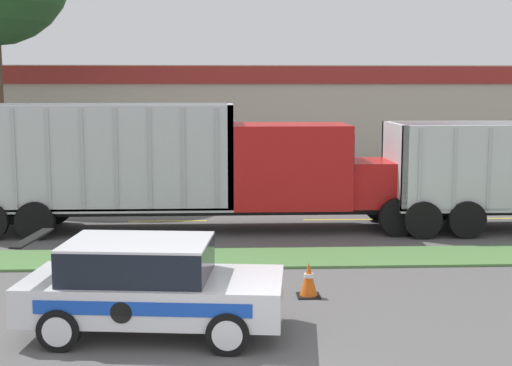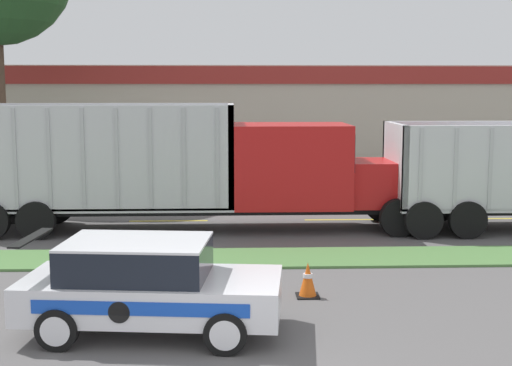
% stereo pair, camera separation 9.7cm
% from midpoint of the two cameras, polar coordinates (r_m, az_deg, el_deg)
% --- Properties ---
extents(grass_verge, '(120.00, 1.92, 0.06)m').
position_cam_midpoint_polar(grass_verge, '(17.13, -2.33, -6.04)').
color(grass_verge, '#517F42').
rests_on(grass_verge, ground_plane).
extents(centre_line_4, '(2.40, 0.14, 0.01)m').
position_cam_midpoint_polar(centre_line_4, '(22.06, -7.22, -3.03)').
color(centre_line_4, yellow).
rests_on(centre_line_4, ground_plane).
extents(centre_line_5, '(2.40, 0.14, 0.01)m').
position_cam_midpoint_polar(centre_line_5, '(22.27, 6.79, -2.92)').
color(centre_line_5, yellow).
rests_on(centre_line_5, ground_plane).
extents(dump_truck_mid, '(13.00, 2.60, 3.61)m').
position_cam_midpoint_polar(dump_truck_mid, '(20.39, -1.10, 0.80)').
color(dump_truck_mid, black).
rests_on(dump_truck_mid, ground_plane).
extents(rally_car, '(4.45, 2.36, 1.61)m').
position_cam_midpoint_polar(rally_car, '(12.13, -8.76, -8.05)').
color(rally_car, white).
rests_on(rally_car, ground_plane).
extents(traffic_cone, '(0.45, 0.45, 0.69)m').
position_cam_midpoint_polar(traffic_cone, '(14.15, 4.04, -7.73)').
color(traffic_cone, black).
rests_on(traffic_cone, ground_plane).
extents(store_building_backdrop, '(38.75, 12.10, 5.06)m').
position_cam_midpoint_polar(store_building_backdrop, '(39.01, 2.22, 5.45)').
color(store_building_backdrop, '#BCB29E').
rests_on(store_building_backdrop, ground_plane).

